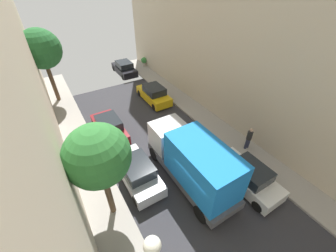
{
  "coord_description": "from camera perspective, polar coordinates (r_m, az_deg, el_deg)",
  "views": [
    {
      "loc": [
        -5.41,
        -5.09,
        10.44
      ],
      "look_at": [
        1.38,
        6.03,
        0.5
      ],
      "focal_mm": 22.25,
      "sensor_mm": 36.0,
      "label": 1
    }
  ],
  "objects": [
    {
      "name": "ground",
      "position": [
        12.82,
        9.27,
        -17.98
      ],
      "size": [
        32.0,
        32.0,
        0.0
      ],
      "primitive_type": "plane",
      "color": "#2D2D33"
    },
    {
      "name": "sidewalk_left",
      "position": [
        11.56,
        -13.09,
        -28.28
      ],
      "size": [
        2.0,
        44.0,
        0.15
      ],
      "primitive_type": "cube",
      "color": "gray",
      "rests_on": "ground"
    },
    {
      "name": "sidewalk_right",
      "position": [
        15.55,
        23.92,
        -8.57
      ],
      "size": [
        2.0,
        44.0,
        0.15
      ],
      "primitive_type": "cube",
      "color": "gray",
      "rests_on": "ground"
    },
    {
      "name": "parked_car_left_2",
      "position": [
        12.87,
        -8.44,
        -12.3
      ],
      "size": [
        1.78,
        4.2,
        1.57
      ],
      "color": "silver",
      "rests_on": "ground"
    },
    {
      "name": "parked_car_left_3",
      "position": [
        16.51,
        -15.78,
        -0.38
      ],
      "size": [
        1.78,
        4.2,
        1.57
      ],
      "color": "maroon",
      "rests_on": "ground"
    },
    {
      "name": "parked_car_right_1",
      "position": [
        13.38,
        20.96,
        -12.65
      ],
      "size": [
        1.78,
        4.2,
        1.57
      ],
      "color": "white",
      "rests_on": "ground"
    },
    {
      "name": "parked_car_right_2",
      "position": [
        20.32,
        -3.87,
        8.67
      ],
      "size": [
        1.78,
        4.2,
        1.57
      ],
      "color": "gold",
      "rests_on": "ground"
    },
    {
      "name": "parked_car_right_3",
      "position": [
        26.64,
        -11.86,
        15.17
      ],
      "size": [
        1.78,
        4.2,
        1.57
      ],
      "color": "black",
      "rests_on": "ground"
    },
    {
      "name": "delivery_truck",
      "position": [
        11.94,
        6.78,
        -9.47
      ],
      "size": [
        2.26,
        6.6,
        3.38
      ],
      "color": "#4C4C51",
      "rests_on": "ground"
    },
    {
      "name": "pedestrian",
      "position": [
        15.45,
        21.31,
        -3.04
      ],
      "size": [
        0.4,
        0.36,
        1.72
      ],
      "color": "#2D334C",
      "rests_on": "sidewalk_right"
    },
    {
      "name": "street_tree_0",
      "position": [
        9.19,
        -18.67,
        -7.85
      ],
      "size": [
        2.82,
        2.82,
        5.5
      ],
      "color": "brown",
      "rests_on": "sidewalk_left"
    },
    {
      "name": "street_tree_2",
      "position": [
        21.47,
        -31.49,
        17.46
      ],
      "size": [
        3.34,
        3.34,
        6.53
      ],
      "color": "brown",
      "rests_on": "sidewalk_left"
    },
    {
      "name": "potted_plant_1",
      "position": [
        15.45,
        -24.4,
        -6.43
      ],
      "size": [
        0.56,
        0.56,
        0.84
      ],
      "color": "brown",
      "rests_on": "sidewalk_left"
    },
    {
      "name": "potted_plant_2",
      "position": [
        28.5,
        -6.59,
        17.27
      ],
      "size": [
        0.75,
        0.75,
        1.09
      ],
      "color": "#B2A899",
      "rests_on": "sidewalk_right"
    }
  ]
}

